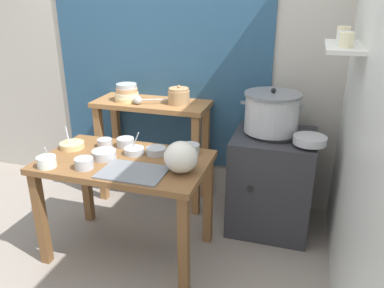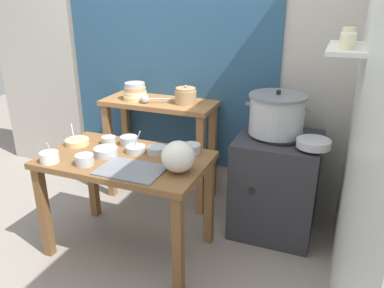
{
  "view_description": "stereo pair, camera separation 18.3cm",
  "coord_description": "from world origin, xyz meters",
  "px_view_note": "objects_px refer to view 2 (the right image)",
  "views": [
    {
      "loc": [
        1.08,
        -2.01,
        1.74
      ],
      "look_at": [
        0.4,
        0.21,
        0.82
      ],
      "focal_mm": 35.75,
      "sensor_mm": 36.0,
      "label": 1
    },
    {
      "loc": [
        1.25,
        -1.95,
        1.74
      ],
      "look_at": [
        0.4,
        0.21,
        0.82
      ],
      "focal_mm": 35.75,
      "sensor_mm": 36.0,
      "label": 2
    }
  ],
  "objects_px": {
    "clay_pot": "(186,96)",
    "wide_pan": "(313,143)",
    "prep_bowl_6": "(157,150)",
    "ladle": "(146,99)",
    "prep_bowl_3": "(191,148)",
    "prep_bowl_7": "(85,159)",
    "prep_table": "(126,172)",
    "prep_bowl_5": "(109,140)",
    "steamer_pot": "(277,114)",
    "bowl_stack_enamel": "(135,92)",
    "prep_bowl_0": "(77,142)",
    "stove_block": "(276,184)",
    "prep_bowl_8": "(136,149)",
    "plastic_bag": "(178,157)",
    "serving_tray": "(131,170)",
    "back_shelf_table": "(160,126)",
    "prep_bowl_1": "(106,151)",
    "prep_bowl_4": "(49,157)",
    "prep_bowl_2": "(129,140)"
  },
  "relations": [
    {
      "from": "steamer_pot",
      "to": "prep_bowl_0",
      "type": "relative_size",
      "value": 2.73
    },
    {
      "from": "serving_tray",
      "to": "prep_bowl_1",
      "type": "height_order",
      "value": "prep_bowl_1"
    },
    {
      "from": "prep_table",
      "to": "bowl_stack_enamel",
      "type": "bearing_deg",
      "value": 113.87
    },
    {
      "from": "steamer_pot",
      "to": "bowl_stack_enamel",
      "type": "distance_m",
      "value": 1.2
    },
    {
      "from": "clay_pot",
      "to": "prep_bowl_8",
      "type": "height_order",
      "value": "clay_pot"
    },
    {
      "from": "serving_tray",
      "to": "prep_bowl_2",
      "type": "relative_size",
      "value": 3.27
    },
    {
      "from": "stove_block",
      "to": "bowl_stack_enamel",
      "type": "height_order",
      "value": "bowl_stack_enamel"
    },
    {
      "from": "prep_bowl_4",
      "to": "prep_bowl_5",
      "type": "bearing_deg",
      "value": 66.94
    },
    {
      "from": "clay_pot",
      "to": "wide_pan",
      "type": "relative_size",
      "value": 0.77
    },
    {
      "from": "prep_table",
      "to": "stove_block",
      "type": "height_order",
      "value": "stove_block"
    },
    {
      "from": "ladle",
      "to": "prep_bowl_8",
      "type": "bearing_deg",
      "value": -69.59
    },
    {
      "from": "prep_bowl_1",
      "to": "prep_bowl_4",
      "type": "bearing_deg",
      "value": -140.76
    },
    {
      "from": "bowl_stack_enamel",
      "to": "prep_bowl_3",
      "type": "relative_size",
      "value": 1.56
    },
    {
      "from": "wide_pan",
      "to": "prep_bowl_1",
      "type": "relative_size",
      "value": 1.42
    },
    {
      "from": "ladle",
      "to": "prep_bowl_8",
      "type": "distance_m",
      "value": 0.63
    },
    {
      "from": "prep_table",
      "to": "clay_pot",
      "type": "xyz_separation_m",
      "value": [
        0.12,
        0.77,
        0.35
      ]
    },
    {
      "from": "prep_table",
      "to": "prep_bowl_3",
      "type": "distance_m",
      "value": 0.47
    },
    {
      "from": "prep_bowl_0",
      "to": "prep_bowl_1",
      "type": "height_order",
      "value": "prep_bowl_0"
    },
    {
      "from": "steamer_pot",
      "to": "prep_bowl_3",
      "type": "height_order",
      "value": "steamer_pot"
    },
    {
      "from": "plastic_bag",
      "to": "prep_bowl_0",
      "type": "bearing_deg",
      "value": 170.69
    },
    {
      "from": "prep_table",
      "to": "prep_bowl_0",
      "type": "distance_m",
      "value": 0.47
    },
    {
      "from": "prep_bowl_3",
      "to": "prep_bowl_7",
      "type": "xyz_separation_m",
      "value": [
        -0.56,
        -0.43,
        0.0
      ]
    },
    {
      "from": "prep_bowl_3",
      "to": "plastic_bag",
      "type": "bearing_deg",
      "value": -82.99
    },
    {
      "from": "bowl_stack_enamel",
      "to": "plastic_bag",
      "type": "height_order",
      "value": "bowl_stack_enamel"
    },
    {
      "from": "steamer_pot",
      "to": "prep_bowl_0",
      "type": "bearing_deg",
      "value": -155.67
    },
    {
      "from": "prep_bowl_2",
      "to": "wide_pan",
      "type": "bearing_deg",
      "value": 12.74
    },
    {
      "from": "ladle",
      "to": "prep_bowl_2",
      "type": "height_order",
      "value": "ladle"
    },
    {
      "from": "back_shelf_table",
      "to": "wide_pan",
      "type": "distance_m",
      "value": 1.32
    },
    {
      "from": "prep_table",
      "to": "prep_bowl_4",
      "type": "height_order",
      "value": "prep_bowl_4"
    },
    {
      "from": "prep_table",
      "to": "prep_bowl_6",
      "type": "xyz_separation_m",
      "value": [
        0.17,
        0.14,
        0.14
      ]
    },
    {
      "from": "prep_table",
      "to": "prep_bowl_5",
      "type": "bearing_deg",
      "value": 144.82
    },
    {
      "from": "back_shelf_table",
      "to": "prep_bowl_8",
      "type": "xyz_separation_m",
      "value": [
        0.15,
        -0.67,
        0.07
      ]
    },
    {
      "from": "prep_bowl_6",
      "to": "ladle",
      "type": "bearing_deg",
      "value": 123.89
    },
    {
      "from": "bowl_stack_enamel",
      "to": "prep_bowl_0",
      "type": "height_order",
      "value": "bowl_stack_enamel"
    },
    {
      "from": "clay_pot",
      "to": "prep_bowl_8",
      "type": "distance_m",
      "value": 0.71
    },
    {
      "from": "bowl_stack_enamel",
      "to": "stove_block",
      "type": "bearing_deg",
      "value": -4.26
    },
    {
      "from": "serving_tray",
      "to": "prep_bowl_1",
      "type": "xyz_separation_m",
      "value": [
        -0.27,
        0.15,
        0.03
      ]
    },
    {
      "from": "clay_pot",
      "to": "prep_bowl_1",
      "type": "xyz_separation_m",
      "value": [
        -0.25,
        -0.8,
        -0.21
      ]
    },
    {
      "from": "prep_bowl_4",
      "to": "prep_bowl_7",
      "type": "distance_m",
      "value": 0.24
    },
    {
      "from": "prep_bowl_0",
      "to": "prep_bowl_8",
      "type": "height_order",
      "value": "prep_bowl_8"
    },
    {
      "from": "stove_block",
      "to": "clay_pot",
      "type": "relative_size",
      "value": 4.49
    },
    {
      "from": "stove_block",
      "to": "prep_bowl_8",
      "type": "relative_size",
      "value": 4.95
    },
    {
      "from": "prep_bowl_7",
      "to": "serving_tray",
      "type": "bearing_deg",
      "value": 5.17
    },
    {
      "from": "plastic_bag",
      "to": "prep_bowl_6",
      "type": "xyz_separation_m",
      "value": [
        -0.25,
        0.21,
        -0.07
      ]
    },
    {
      "from": "serving_tray",
      "to": "prep_table",
      "type": "bearing_deg",
      "value": 129.65
    },
    {
      "from": "wide_pan",
      "to": "prep_bowl_6",
      "type": "height_order",
      "value": "wide_pan"
    },
    {
      "from": "steamer_pot",
      "to": "prep_bowl_3",
      "type": "bearing_deg",
      "value": -138.52
    },
    {
      "from": "stove_block",
      "to": "steamer_pot",
      "type": "bearing_deg",
      "value": 153.38
    },
    {
      "from": "serving_tray",
      "to": "wide_pan",
      "type": "relative_size",
      "value": 1.77
    },
    {
      "from": "prep_table",
      "to": "stove_block",
      "type": "bearing_deg",
      "value": 35.3
    }
  ]
}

